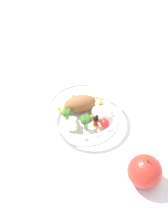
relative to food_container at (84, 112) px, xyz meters
The scene contains 4 objects.
ground_plane 0.03m from the food_container, behind, with size 2.40×2.40×0.00m, color white.
food_container is the anchor object (origin of this frame).
loose_apple 0.24m from the food_container, 62.53° to the right, with size 0.08×0.08×0.09m.
folded_napkin 0.24m from the food_container, 107.10° to the left, with size 0.14×0.13×0.01m, color white.
Camera 1 is at (-0.05, -0.48, 0.56)m, focal length 41.93 mm.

